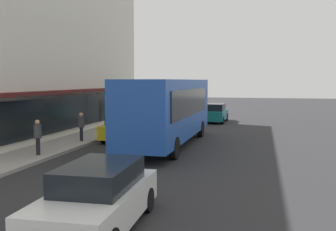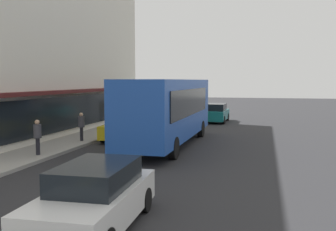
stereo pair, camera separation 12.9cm
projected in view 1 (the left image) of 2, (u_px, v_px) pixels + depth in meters
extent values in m
plane|color=#28282B|center=(156.00, 147.00, 20.12)|extent=(120.00, 120.00, 0.00)
cube|color=#9E9B93|center=(70.00, 142.00, 21.27)|extent=(80.00, 2.51, 0.15)
cube|color=#D8D14C|center=(156.00, 147.00, 20.12)|extent=(36.00, 0.16, 0.01)
cube|color=#4C1919|center=(67.00, 92.00, 22.93)|extent=(18.25, 0.70, 0.20)
cube|color=black|center=(65.00, 113.00, 23.10)|extent=(15.64, 0.08, 2.00)
cube|color=#1E4CAD|center=(169.00, 108.00, 20.54)|extent=(11.02, 2.59, 3.00)
cube|color=black|center=(189.00, 97.00, 25.77)|extent=(0.14, 2.10, 1.80)
cube|color=black|center=(144.00, 101.00, 20.53)|extent=(8.80, 0.14, 1.32)
cube|color=black|center=(191.00, 102.00, 19.91)|extent=(8.80, 0.14, 1.32)
cube|color=#0CF259|center=(189.00, 84.00, 25.75)|extent=(0.10, 1.90, 0.36)
cube|color=#2D2D33|center=(189.00, 121.00, 26.01)|extent=(0.18, 2.40, 0.40)
cylinder|color=black|center=(165.00, 128.00, 24.35)|extent=(1.00, 0.31, 1.00)
cylinder|color=black|center=(201.00, 129.00, 23.79)|extent=(1.00, 0.31, 1.00)
cylinder|color=black|center=(126.00, 146.00, 17.55)|extent=(1.00, 0.31, 1.00)
cylinder|color=black|center=(174.00, 148.00, 17.00)|extent=(1.00, 0.31, 1.00)
cylinder|color=#2D2D33|center=(130.00, 103.00, 28.94)|extent=(0.12, 0.12, 3.20)
cube|color=black|center=(127.00, 88.00, 28.89)|extent=(0.30, 0.30, 0.90)
sphere|color=red|center=(125.00, 84.00, 28.90)|extent=(0.18, 0.18, 0.18)
sphere|color=orange|center=(125.00, 88.00, 28.93)|extent=(0.18, 0.18, 0.18)
sphere|color=green|center=(125.00, 92.00, 28.95)|extent=(0.18, 0.18, 0.18)
cube|color=#14666B|center=(215.00, 115.00, 32.41)|extent=(4.33, 1.88, 0.75)
cube|color=black|center=(215.00, 107.00, 32.50)|extent=(2.44, 1.56, 0.55)
cylinder|color=black|center=(223.00, 120.00, 30.86)|extent=(0.64, 0.23, 0.64)
cylinder|color=black|center=(202.00, 119.00, 31.28)|extent=(0.64, 0.23, 0.64)
cylinder|color=black|center=(226.00, 117.00, 33.59)|extent=(0.64, 0.23, 0.64)
cylinder|color=black|center=(208.00, 116.00, 34.01)|extent=(0.64, 0.23, 0.64)
cube|color=yellow|center=(125.00, 129.00, 22.76)|extent=(4.37, 1.99, 0.75)
cube|color=black|center=(124.00, 119.00, 22.56)|extent=(2.47, 1.62, 0.55)
cylinder|color=black|center=(119.00, 131.00, 24.33)|extent=(0.65, 0.25, 0.64)
cylinder|color=black|center=(145.00, 131.00, 24.02)|extent=(0.65, 0.25, 0.64)
cylinder|color=black|center=(103.00, 137.00, 21.56)|extent=(0.65, 0.25, 0.64)
cylinder|color=black|center=(132.00, 138.00, 21.24)|extent=(0.65, 0.25, 0.64)
cube|color=white|center=(97.00, 204.00, 8.97)|extent=(4.36, 1.95, 0.75)
cube|color=black|center=(99.00, 175.00, 9.06)|extent=(2.46, 1.59, 0.55)
cylinder|color=black|center=(147.00, 200.00, 10.21)|extent=(0.65, 0.24, 0.64)
cylinder|color=black|center=(89.00, 196.00, 10.54)|extent=(0.65, 0.24, 0.64)
cylinder|color=black|center=(81.00, 134.00, 21.26)|extent=(0.18, 0.18, 0.75)
cylinder|color=#3F3F47|center=(81.00, 122.00, 21.20)|extent=(0.34, 0.34, 0.59)
sphere|color=tan|center=(81.00, 115.00, 21.17)|extent=(0.21, 0.21, 0.21)
cylinder|color=black|center=(38.00, 147.00, 17.22)|extent=(0.18, 0.18, 0.76)
cylinder|color=#3F3F47|center=(38.00, 131.00, 17.16)|extent=(0.34, 0.34, 0.60)
sphere|color=tan|center=(37.00, 122.00, 17.12)|extent=(0.21, 0.21, 0.21)
cylinder|color=black|center=(122.00, 118.00, 29.90)|extent=(0.18, 0.18, 0.85)
cylinder|color=#B28C33|center=(121.00, 108.00, 29.83)|extent=(0.34, 0.34, 0.67)
sphere|color=tan|center=(121.00, 102.00, 29.79)|extent=(0.24, 0.24, 0.24)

